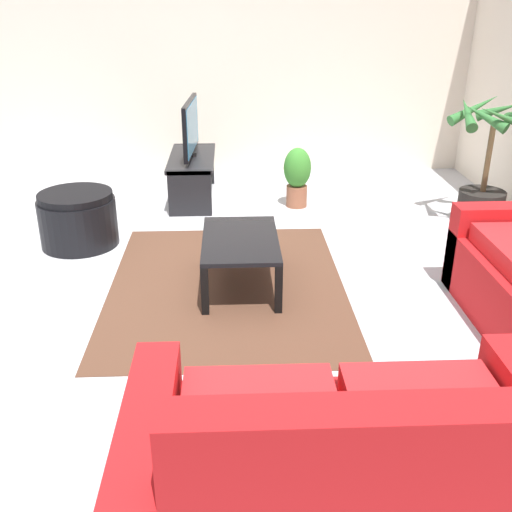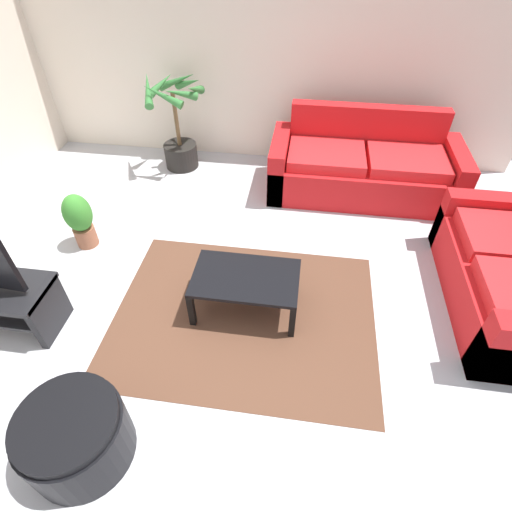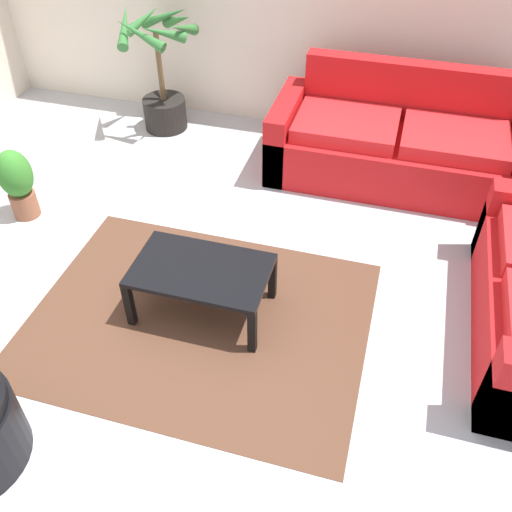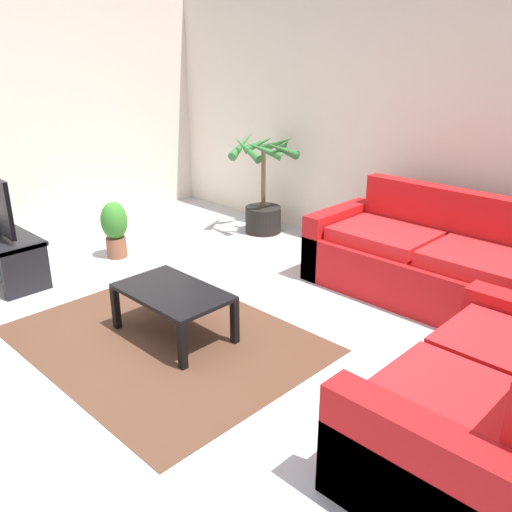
{
  "view_description": "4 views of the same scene",
  "coord_description": "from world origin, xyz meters",
  "px_view_note": "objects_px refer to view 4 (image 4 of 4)",
  "views": [
    {
      "loc": [
        3.96,
        0.25,
        1.97
      ],
      "look_at": [
        0.61,
        0.4,
        0.48
      ],
      "focal_mm": 41.73,
      "sensor_mm": 36.0,
      "label": 1
    },
    {
      "loc": [
        0.46,
        -1.89,
        2.69
      ],
      "look_at": [
        0.15,
        0.34,
        0.59
      ],
      "focal_mm": 27.8,
      "sensor_mm": 36.0,
      "label": 2
    },
    {
      "loc": [
        1.11,
        -2.08,
        2.79
      ],
      "look_at": [
        0.39,
        0.44,
        0.44
      ],
      "focal_mm": 39.32,
      "sensor_mm": 36.0,
      "label": 3
    },
    {
      "loc": [
        3.06,
        -1.87,
        2.07
      ],
      "look_at": [
        0.41,
        0.84,
        0.59
      ],
      "focal_mm": 38.25,
      "sensor_mm": 36.0,
      "label": 4
    }
  ],
  "objects_px": {
    "tv_stand": "(0,249)",
    "potted_palm": "(264,192)",
    "coffee_table": "(173,296)",
    "couch_loveseat": "(489,408)",
    "potted_plant_small": "(115,227)",
    "couch_main": "(433,265)"
  },
  "relations": [
    {
      "from": "couch_main",
      "to": "couch_loveseat",
      "type": "height_order",
      "value": "same"
    },
    {
      "from": "tv_stand",
      "to": "coffee_table",
      "type": "bearing_deg",
      "value": 12.52
    },
    {
      "from": "couch_loveseat",
      "to": "coffee_table",
      "type": "relative_size",
      "value": 1.91
    },
    {
      "from": "couch_loveseat",
      "to": "potted_plant_small",
      "type": "height_order",
      "value": "couch_loveseat"
    },
    {
      "from": "potted_palm",
      "to": "coffee_table",
      "type": "bearing_deg",
      "value": -61.78
    },
    {
      "from": "coffee_table",
      "to": "potted_plant_small",
      "type": "height_order",
      "value": "potted_plant_small"
    },
    {
      "from": "coffee_table",
      "to": "potted_palm",
      "type": "bearing_deg",
      "value": 118.22
    },
    {
      "from": "tv_stand",
      "to": "potted_palm",
      "type": "height_order",
      "value": "potted_palm"
    },
    {
      "from": "couch_main",
      "to": "couch_loveseat",
      "type": "distance_m",
      "value": 1.99
    },
    {
      "from": "couch_main",
      "to": "potted_plant_small",
      "type": "height_order",
      "value": "couch_main"
    },
    {
      "from": "couch_main",
      "to": "tv_stand",
      "type": "distance_m",
      "value": 3.92
    },
    {
      "from": "coffee_table",
      "to": "potted_plant_small",
      "type": "bearing_deg",
      "value": 161.16
    },
    {
      "from": "tv_stand",
      "to": "potted_plant_small",
      "type": "xyz_separation_m",
      "value": [
        0.29,
        1.04,
        0.03
      ]
    },
    {
      "from": "coffee_table",
      "to": "potted_plant_small",
      "type": "xyz_separation_m",
      "value": [
        -1.74,
        0.59,
        -0.0
      ]
    },
    {
      "from": "tv_stand",
      "to": "potted_palm",
      "type": "bearing_deg",
      "value": 72.97
    },
    {
      "from": "couch_loveseat",
      "to": "tv_stand",
      "type": "height_order",
      "value": "couch_loveseat"
    },
    {
      "from": "couch_loveseat",
      "to": "potted_palm",
      "type": "distance_m",
      "value": 3.91
    },
    {
      "from": "tv_stand",
      "to": "couch_loveseat",
      "type": "bearing_deg",
      "value": 10.85
    },
    {
      "from": "couch_loveseat",
      "to": "coffee_table",
      "type": "xyz_separation_m",
      "value": [
        -2.22,
        -0.36,
        0.03
      ]
    },
    {
      "from": "couch_main",
      "to": "potted_plant_small",
      "type": "distance_m",
      "value": 3.12
    },
    {
      "from": "coffee_table",
      "to": "potted_plant_small",
      "type": "relative_size",
      "value": 1.47
    },
    {
      "from": "couch_main",
      "to": "tv_stand",
      "type": "xyz_separation_m",
      "value": [
        -3.08,
        -2.43,
        -0.01
      ]
    }
  ]
}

